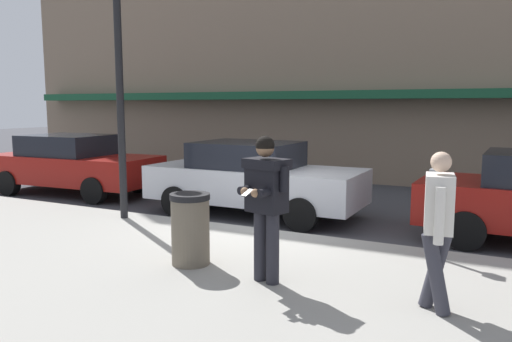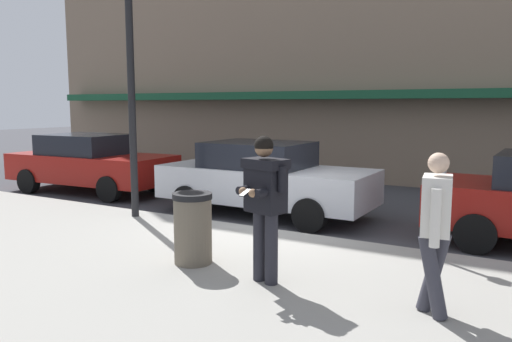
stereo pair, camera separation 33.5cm
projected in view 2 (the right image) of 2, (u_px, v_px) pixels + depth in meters
ground_plane at (273, 233)px, 9.03m from camera, size 80.00×80.00×0.00m
sidewalk at (237, 290)px, 6.08m from camera, size 32.00×5.30×0.14m
curb_paint_line at (326, 240)px, 8.58m from camera, size 28.00×0.12×0.01m
parked_sedan_near at (90, 163)px, 13.20m from camera, size 4.59×2.10×1.54m
parked_sedan_mid at (264, 178)px, 10.46m from camera, size 4.52×1.97×1.54m
man_texting_on_phone at (265, 193)px, 6.01m from camera, size 0.63×0.64×1.81m
pedestrian_in_light_coat at (436, 224)px, 5.07m from camera, size 0.37×0.59×1.70m
street_lamp_post at (130, 61)px, 9.40m from camera, size 0.36×0.36×4.88m
parking_meter at (439, 202)px, 6.95m from camera, size 0.12×0.18×1.27m
trash_bin at (193, 228)px, 6.84m from camera, size 0.55×0.55×0.98m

